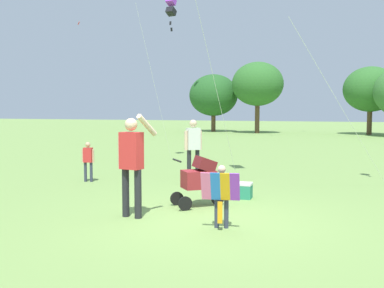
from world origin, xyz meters
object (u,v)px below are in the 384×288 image
Objects in this scene: kite_green_novelty at (171,7)px; person_sitting_far at (193,144)px; person_red_shirt at (88,158)px; person_adult_flyer at (132,158)px; child_with_butterfly_kite at (221,191)px; cooler_box at (242,190)px; stroller at (200,177)px.

kite_green_novelty reaches higher than person_sitting_far.
person_sitting_far is (2.18, -4.11, -4.78)m from kite_green_novelty.
person_adult_flyer is at bearing -49.06° from person_red_shirt.
child_with_butterfly_kite is 5.36m from person_sitting_far.
person_adult_flyer is 1.76× the size of person_red_shirt.
person_red_shirt is at bearing 167.77° from cooler_box.
cooler_box is at bearing 59.00° from stroller.
cooler_box is (0.65, 1.08, -0.43)m from stroller.
person_red_shirt is at bearing 151.60° from stroller.
kite_green_novelty is 7.54m from person_red_shirt.
kite_green_novelty is at bearing 86.30° from person_red_shirt.
stroller is 3.67m from person_sitting_far.
person_sitting_far reaches higher than stroller.
person_sitting_far reaches higher than cooler_box.
stroller reaches higher than cooler_box.
child_with_butterfly_kite reaches higher than stroller.
stroller is at bearing -121.00° from cooler_box.
person_adult_flyer reaches higher than child_with_butterfly_kite.
child_with_butterfly_kite is 1.71m from stroller.
person_adult_flyer is at bearing -74.23° from kite_green_novelty.
child_with_butterfly_kite is 2.62m from cooler_box.
person_red_shirt is at bearing -150.91° from person_sitting_far.
person_adult_flyer is 1.62m from stroller.
person_adult_flyer is 10.27m from kite_green_novelty.
person_adult_flyer reaches higher than person_sitting_far.
person_adult_flyer is 4.70m from person_sitting_far.
kite_green_novelty is 6.67m from person_sitting_far.
kite_green_novelty is 13.71× the size of cooler_box.
person_red_shirt is 0.65× the size of person_sitting_far.
person_adult_flyer is 1.83× the size of stroller.
kite_green_novelty is (-4.23, 9.05, 5.12)m from child_with_butterfly_kite.
child_with_butterfly_kite is at bearing -61.17° from stroller.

